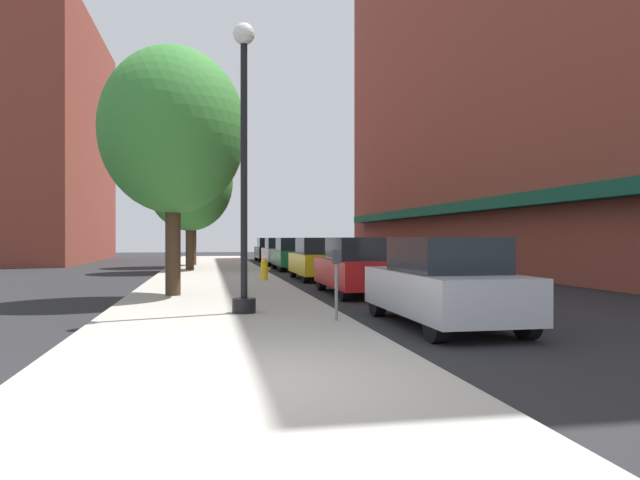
{
  "coord_description": "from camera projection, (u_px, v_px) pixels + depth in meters",
  "views": [
    {
      "loc": [
        -0.29,
        -6.22,
        1.64
      ],
      "look_at": [
        5.07,
        21.55,
        1.55
      ],
      "focal_mm": 32.78,
      "sensor_mm": 36.0,
      "label": 1
    }
  ],
  "objects": [
    {
      "name": "sidewalk_slab",
      "position": [
        214.0,
        275.0,
        24.82
      ],
      "size": [
        4.8,
        50.0,
        0.12
      ],
      "primitive_type": "cube",
      "color": "#A8A399",
      "rests_on": "ground"
    },
    {
      "name": "parking_meter_near",
      "position": [
        336.0,
        276.0,
        10.78
      ],
      "size": [
        0.14,
        0.09,
        1.31
      ],
      "color": "slate",
      "rests_on": "sidewalk_slab"
    },
    {
      "name": "fire_hydrant",
      "position": [
        264.0,
        269.0,
        21.2
      ],
      "size": [
        0.33,
        0.26,
        0.79
      ],
      "color": "gold",
      "rests_on": "sidewalk_slab"
    },
    {
      "name": "car_yellow",
      "position": [
        319.0,
        259.0,
        22.9
      ],
      "size": [
        1.8,
        4.3,
        1.66
      ],
      "rotation": [
        0.0,
        0.0,
        0.01
      ],
      "color": "black",
      "rests_on": "ground"
    },
    {
      "name": "tree_mid",
      "position": [
        190.0,
        182.0,
        28.06
      ],
      "size": [
        4.11,
        4.11,
        6.6
      ],
      "color": "#422D1E",
      "rests_on": "sidewalk_slab"
    },
    {
      "name": "tree_far",
      "position": [
        193.0,
        177.0,
        33.07
      ],
      "size": [
        3.95,
        3.95,
        7.28
      ],
      "color": "#4C3823",
      "rests_on": "sidewalk_slab"
    },
    {
      "name": "lamppost",
      "position": [
        244.0,
        162.0,
        11.87
      ],
      "size": [
        0.48,
        0.48,
        5.9
      ],
      "color": "black",
      "rests_on": "sidewalk_slab"
    },
    {
      "name": "tree_near",
      "position": [
        173.0,
        131.0,
        15.5
      ],
      "size": [
        3.85,
        3.85,
        6.61
      ],
      "color": "#422D1E",
      "rests_on": "sidewalk_slab"
    },
    {
      "name": "car_silver",
      "position": [
        443.0,
        283.0,
        10.81
      ],
      "size": [
        1.8,
        4.3,
        1.66
      ],
      "rotation": [
        0.0,
        0.0,
        -0.02
      ],
      "color": "black",
      "rests_on": "ground"
    },
    {
      "name": "car_black",
      "position": [
        269.0,
        250.0,
        41.21
      ],
      "size": [
        1.8,
        4.3,
        1.66
      ],
      "rotation": [
        0.0,
        0.0,
        0.03
      ],
      "color": "black",
      "rests_on": "ground"
    },
    {
      "name": "building_right_brick",
      "position": [
        504.0,
        48.0,
        30.57
      ],
      "size": [
        6.8,
        40.0,
        23.28
      ],
      "color": "brown",
      "rests_on": "ground"
    },
    {
      "name": "car_white",
      "position": [
        279.0,
        252.0,
        35.51
      ],
      "size": [
        1.8,
        4.3,
        1.66
      ],
      "rotation": [
        0.0,
        0.0,
        -0.03
      ],
      "color": "black",
      "rests_on": "ground"
    },
    {
      "name": "ground_plane",
      "position": [
        311.0,
        277.0,
        24.6
      ],
      "size": [
        90.0,
        90.0,
        0.0
      ],
      "primitive_type": "plane",
      "color": "#232326"
    },
    {
      "name": "building_far_background",
      "position": [
        50.0,
        143.0,
        40.38
      ],
      "size": [
        6.8,
        18.0,
        16.56
      ],
      "color": "brown",
      "rests_on": "ground"
    },
    {
      "name": "car_green",
      "position": [
        293.0,
        254.0,
        29.77
      ],
      "size": [
        1.8,
        4.3,
        1.66
      ],
      "rotation": [
        0.0,
        0.0,
        -0.03
      ],
      "color": "black",
      "rests_on": "ground"
    },
    {
      "name": "car_red",
      "position": [
        358.0,
        267.0,
        16.88
      ],
      "size": [
        1.8,
        4.3,
        1.66
      ],
      "rotation": [
        0.0,
        0.0,
        0.01
      ],
      "color": "black",
      "rests_on": "ground"
    }
  ]
}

